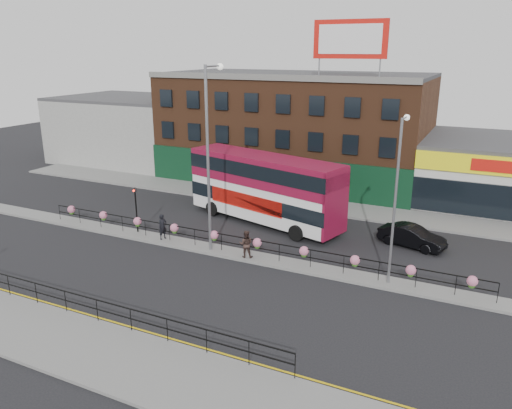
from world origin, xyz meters
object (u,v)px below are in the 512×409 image
at_px(double_decker_bus, 265,182).
at_px(lamp_column_west, 210,144).
at_px(lamp_column_east, 397,188).
at_px(pedestrian_b, 246,244).
at_px(pedestrian_a, 163,227).
at_px(car, 412,236).

height_order(double_decker_bus, lamp_column_west, lamp_column_west).
bearing_deg(double_decker_bus, lamp_column_east, -30.44).
xyz_separation_m(double_decker_bus, pedestrian_b, (1.83, -6.67, -2.11)).
relative_size(pedestrian_a, pedestrian_b, 1.01).
height_order(car, lamp_column_west, lamp_column_west).
xyz_separation_m(car, pedestrian_a, (-15.30, -6.27, 0.31)).
relative_size(pedestrian_b, lamp_column_east, 0.19).
relative_size(car, lamp_column_west, 0.40).
bearing_deg(car, double_decker_bus, 103.73).
height_order(double_decker_bus, pedestrian_b, double_decker_bus).
xyz_separation_m(lamp_column_west, lamp_column_east, (11.26, 0.10, -1.45)).
height_order(lamp_column_west, lamp_column_east, lamp_column_west).
bearing_deg(pedestrian_a, pedestrian_b, -75.38).
distance_m(double_decker_bus, car, 10.97).
bearing_deg(car, pedestrian_b, 140.82).
relative_size(pedestrian_a, lamp_column_east, 0.19).
bearing_deg(pedestrian_b, double_decker_bus, -93.47).
height_order(pedestrian_a, lamp_column_west, lamp_column_west).
distance_m(car, pedestrian_a, 16.54).
bearing_deg(double_decker_bus, pedestrian_a, -125.91).
distance_m(pedestrian_a, lamp_column_east, 15.74).
height_order(car, lamp_column_east, lamp_column_east).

